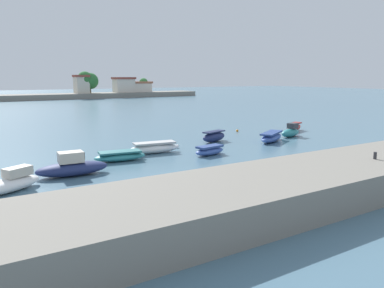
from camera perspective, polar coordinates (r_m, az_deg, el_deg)
The scene contains 15 objects.
ground_plane at distance 25.83m, azimuth -2.66°, elevation -5.95°, with size 400.00×400.00×0.00m, color slate.
seawall_embankment at distance 19.89m, azimuth 7.45°, elevation -8.17°, with size 93.80×6.61×1.89m, color gray.
mooring_bollard at distance 27.14m, azimuth 26.16°, elevation -1.60°, with size 0.21×0.21×0.47m, color #2D2D33.
moored_boat_1 at distance 26.46m, azimuth -26.15°, elevation -5.44°, with size 4.71×3.51×1.46m.
moored_boat_2 at distance 28.91m, azimuth -17.81°, elevation -3.38°, with size 5.30×2.19×1.79m.
moored_boat_3 at distance 32.95m, azimuth -10.94°, elevation -1.84°, with size 4.65×2.28×0.86m.
moored_boat_4 at distance 35.80m, azimuth -5.76°, elevation -0.58°, with size 5.15×2.14×1.06m.
moored_boat_5 at distance 34.77m, azimuth 2.71°, elevation -1.00°, with size 3.43×1.79×0.89m.
moored_boat_6 at distance 41.84m, azimuth 3.38°, elevation 1.14°, with size 3.86×2.24×1.20m.
moored_boat_7 at distance 42.83m, azimuth 12.02°, elevation 1.05°, with size 5.30×3.91×1.08m.
moored_boat_8 at distance 46.81m, azimuth 14.84°, elevation 1.83°, with size 3.61×1.99×1.63m.
moored_boat_9 at distance 52.03m, azimuth 15.33°, elevation 2.51°, with size 3.83×2.41×1.08m.
mooring_buoy_0 at distance 49.70m, azimuth 6.93°, elevation 2.04°, with size 0.32×0.32×0.32m, color orange.
mooring_buoy_1 at distance 38.23m, azimuth -2.26°, elevation -0.34°, with size 0.36×0.36×0.36m, color white.
distant_shoreline at distance 127.99m, azimuth -23.13°, elevation 7.14°, with size 128.81×9.88×8.92m.
Camera 1 is at (-12.00, -21.72, 7.21)m, focal length 34.93 mm.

